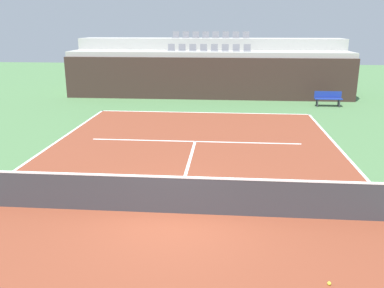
{
  "coord_description": "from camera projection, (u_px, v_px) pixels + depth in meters",
  "views": [
    {
      "loc": [
        1.21,
        -9.03,
        4.45
      ],
      "look_at": [
        0.26,
        2.0,
        1.2
      ],
      "focal_mm": 38.1,
      "sensor_mm": 36.0,
      "label": 1
    }
  ],
  "objects": [
    {
      "name": "ground_plane",
      "position": [
        175.0,
        213.0,
        9.98
      ],
      "size": [
        80.0,
        80.0,
        0.0
      ],
      "primitive_type": "plane",
      "color": "#477042"
    },
    {
      "name": "court_surface",
      "position": [
        175.0,
        213.0,
        9.98
      ],
      "size": [
        11.0,
        24.0,
        0.01
      ],
      "primitive_type": "cube",
      "color": "brown",
      "rests_on": "ground_plane"
    },
    {
      "name": "baseline_far",
      "position": [
        203.0,
        113.0,
        21.41
      ],
      "size": [
        11.0,
        0.1,
        0.0
      ],
      "primitive_type": "cube",
      "color": "white",
      "rests_on": "court_surface"
    },
    {
      "name": "service_line_far",
      "position": [
        195.0,
        141.0,
        16.1
      ],
      "size": [
        8.26,
        0.1,
        0.0
      ],
      "primitive_type": "cube",
      "color": "white",
      "rests_on": "court_surface"
    },
    {
      "name": "centre_service_line",
      "position": [
        187.0,
        169.0,
        13.04
      ],
      "size": [
        0.1,
        6.4,
        0.0
      ],
      "primitive_type": "cube",
      "color": "white",
      "rests_on": "court_surface"
    },
    {
      "name": "back_wall",
      "position": [
        207.0,
        79.0,
        24.88
      ],
      "size": [
        17.8,
        0.3,
        2.54
      ],
      "primitive_type": "cube",
      "color": "#33231E",
      "rests_on": "ground_plane"
    },
    {
      "name": "stands_tier_lower",
      "position": [
        209.0,
        74.0,
        26.13
      ],
      "size": [
        17.8,
        2.4,
        2.84
      ],
      "primitive_type": "cube",
      "color": "#9E9E99",
      "rests_on": "ground_plane"
    },
    {
      "name": "stands_tier_upper",
      "position": [
        210.0,
        65.0,
        28.32
      ],
      "size": [
        17.8,
        2.4,
        3.57
      ],
      "primitive_type": "cube",
      "color": "#9E9E99",
      "rests_on": "ground_plane"
    },
    {
      "name": "seating_row_lower",
      "position": [
        209.0,
        49.0,
        25.78
      ],
      "size": [
        5.26,
        0.44,
        0.44
      ],
      "color": "slate",
      "rests_on": "stands_tier_lower"
    },
    {
      "name": "seating_row_upper",
      "position": [
        211.0,
        36.0,
        27.87
      ],
      "size": [
        5.26,
        0.44,
        0.44
      ],
      "color": "slate",
      "rests_on": "stands_tier_upper"
    },
    {
      "name": "tennis_net",
      "position": [
        174.0,
        194.0,
        9.84
      ],
      "size": [
        11.08,
        0.08,
        1.07
      ],
      "color": "black",
      "rests_on": "court_surface"
    },
    {
      "name": "player_bench",
      "position": [
        328.0,
        98.0,
        22.93
      ],
      "size": [
        1.5,
        0.4,
        0.85
      ],
      "color": "navy",
      "rests_on": "ground_plane"
    },
    {
      "name": "tennis_ball_0",
      "position": [
        329.0,
        283.0,
        7.21
      ],
      "size": [
        0.07,
        0.07,
        0.07
      ],
      "primitive_type": "sphere",
      "color": "#CCE033",
      "rests_on": "court_surface"
    }
  ]
}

